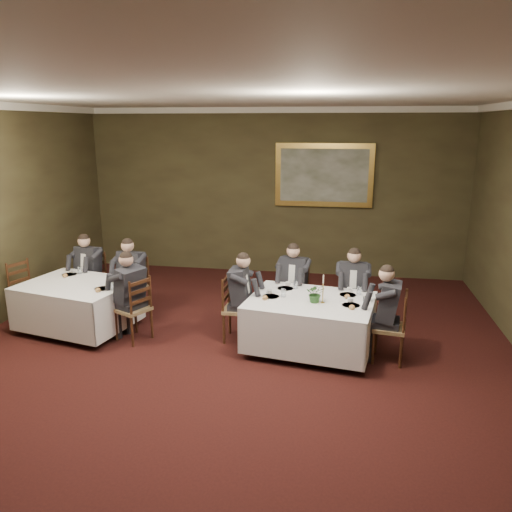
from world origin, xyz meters
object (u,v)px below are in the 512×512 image
(chair_main_backleft, at_px, (294,306))
(diner_sec_backleft, at_px, (91,280))
(diner_main_backright, at_px, (352,300))
(chair_sec_backright, at_px, (134,299))
(chair_main_endleft, at_px, (238,322))
(chair_main_endright, at_px, (389,341))
(chair_main_backright, at_px, (351,313))
(diner_sec_backright, at_px, (133,286))
(diner_main_endleft, at_px, (238,307))
(candlestick, at_px, (323,292))
(table_main, at_px, (310,320))
(chair_sec_backleft, at_px, (92,293))
(painting, at_px, (324,175))
(chair_sec_endright, at_px, (134,322))
(centerpiece, at_px, (316,292))
(chair_sec_endleft, at_px, (29,304))
(diner_main_backleft, at_px, (294,293))
(diner_main_endright, at_px, (389,326))
(diner_sec_endright, at_px, (133,307))
(table_second, at_px, (78,302))

(chair_main_backleft, xyz_separation_m, diner_sec_backleft, (-3.58, 0.08, 0.23))
(diner_main_backright, height_order, chair_sec_backright, diner_main_backright)
(chair_main_backleft, xyz_separation_m, diner_main_backright, (0.93, -0.16, 0.23))
(chair_main_endleft, height_order, chair_main_endright, same)
(chair_main_backright, bearing_deg, diner_sec_backright, 0.79)
(diner_main_endleft, relative_size, chair_sec_backright, 1.35)
(chair_main_endright, height_order, candlestick, candlestick)
(table_main, bearing_deg, chair_sec_backleft, 164.98)
(painting, bearing_deg, diner_main_endleft, -106.77)
(chair_main_backright, distance_m, chair_sec_endright, 3.35)
(centerpiece, bearing_deg, chair_sec_endleft, 174.64)
(diner_main_endleft, bearing_deg, chair_main_endright, 81.79)
(chair_sec_backleft, xyz_separation_m, chair_sec_endright, (1.27, -1.15, 0.00))
(diner_main_endleft, relative_size, painting, 0.67)
(centerpiece, xyz_separation_m, painting, (-0.07, 3.86, 1.24))
(table_main, xyz_separation_m, candlestick, (0.17, -0.11, 0.47))
(diner_main_backleft, bearing_deg, chair_sec_backleft, 7.93)
(diner_main_endright, distance_m, chair_sec_backleft, 5.13)
(chair_sec_backright, height_order, chair_sec_endright, same)
(chair_sec_endleft, bearing_deg, table_main, 106.37)
(chair_main_endleft, xyz_separation_m, diner_sec_endright, (-1.54, -0.26, 0.23))
(diner_main_backright, relative_size, chair_sec_endright, 1.35)
(chair_sec_endleft, bearing_deg, diner_main_backright, 115.58)
(chair_main_endright, relative_size, chair_sec_backleft, 1.00)
(centerpiece, bearing_deg, table_main, 125.42)
(chair_main_endleft, bearing_deg, table_main, 81.88)
(chair_sec_backleft, distance_m, diner_sec_backright, 0.91)
(chair_sec_endleft, bearing_deg, table_second, 98.26)
(table_main, distance_m, diner_main_backleft, 1.01)
(chair_sec_endright, bearing_deg, diner_sec_endright, 90.00)
(table_second, xyz_separation_m, diner_sec_backright, (0.61, 0.72, 0.06))
(chair_main_endleft, height_order, painting, painting)
(chair_main_backleft, distance_m, diner_sec_backright, 2.72)
(diner_main_backleft, distance_m, candlestick, 1.23)
(table_second, height_order, chair_main_backright, chair_main_backright)
(diner_main_endright, relative_size, diner_sec_endright, 1.00)
(chair_sec_endleft, bearing_deg, chair_main_endleft, 107.75)
(chair_sec_endright, xyz_separation_m, candlestick, (2.80, -0.00, 0.63))
(diner_main_endleft, distance_m, chair_sec_backright, 2.08)
(chair_main_backleft, distance_m, chair_sec_backright, 2.71)
(diner_main_endright, bearing_deg, chair_sec_endleft, 93.42)
(table_main, relative_size, diner_main_backleft, 1.44)
(chair_sec_backright, height_order, diner_sec_endright, diner_sec_endright)
(diner_main_backright, xyz_separation_m, chair_main_endright, (0.49, -0.97, -0.23))
(table_second, xyz_separation_m, diner_sec_endright, (1.01, -0.22, 0.06))
(diner_main_endright, xyz_separation_m, chair_sec_endleft, (-5.75, 0.52, -0.23))
(chair_main_backright, bearing_deg, chair_sec_endleft, 6.36)
(table_main, height_order, diner_main_backleft, diner_main_backleft)
(diner_sec_backright, bearing_deg, chair_sec_backright, -90.00)
(table_second, bearing_deg, diner_sec_endright, -12.27)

